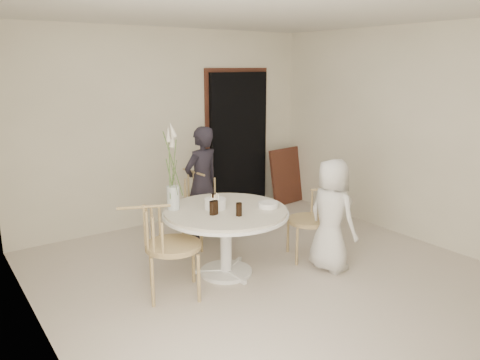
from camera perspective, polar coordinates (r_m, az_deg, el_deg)
ground at (r=5.19m, az=3.15°, el=-11.30°), size 4.50×4.50×0.00m
room_shell at (r=4.74m, az=3.41°, el=6.74°), size 4.50×4.50×4.50m
doorway at (r=7.24m, az=-0.23°, el=4.68°), size 1.00×0.10×2.10m
door_trim at (r=7.26m, az=-0.41°, el=5.19°), size 1.12×0.03×2.22m
table at (r=4.96m, az=-1.74°, el=-4.83°), size 1.33×1.33×0.73m
picture_frame at (r=7.65m, az=5.74°, el=0.51°), size 0.70×0.28×0.89m
chair_far at (r=5.94m, az=-4.97°, el=-2.03°), size 0.53×0.57×0.90m
chair_right at (r=5.49m, az=9.61°, el=-3.95°), size 0.62×0.60×0.84m
chair_left at (r=4.56m, az=-9.85°, el=-6.88°), size 0.68×0.65×0.94m
girl at (r=6.00m, az=-4.68°, el=-0.40°), size 0.60×0.46×1.46m
boy at (r=5.17m, az=11.12°, el=-4.26°), size 0.43×0.63×1.24m
birthday_cake at (r=4.93m, az=-3.03°, el=-2.89°), size 0.23×0.23×0.16m
cola_tumbler_a at (r=4.75m, az=-3.06°, el=-3.35°), size 0.08×0.08×0.14m
cola_tumbler_b at (r=4.69m, az=-0.13°, el=-3.61°), size 0.08×0.08×0.13m
cola_tumbler_c at (r=4.73m, az=-3.37°, el=-3.44°), size 0.08×0.08×0.14m
cola_tumbler_d at (r=4.98m, az=-3.22°, el=-2.52°), size 0.07×0.07×0.14m
plate_stack at (r=4.99m, az=3.46°, el=-3.04°), size 0.27×0.27×0.05m
flower_vase at (r=4.89m, az=-8.23°, el=0.13°), size 0.13×0.13×0.93m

